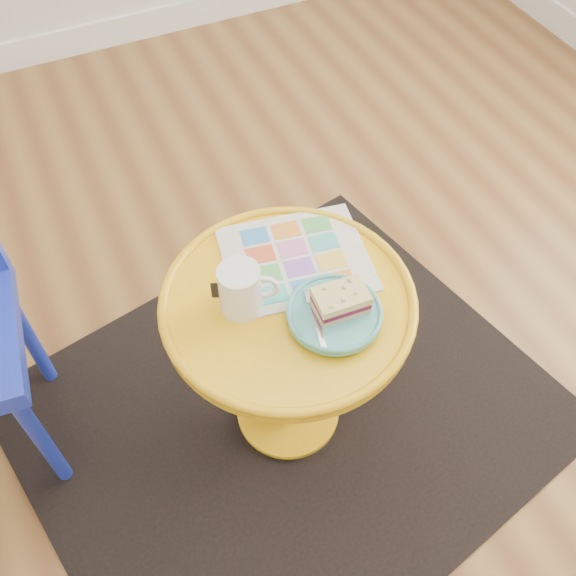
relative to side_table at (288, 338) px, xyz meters
name	(u,v)px	position (x,y,z in m)	size (l,w,h in m)	color
floor	(259,444)	(-0.11, -0.05, -0.36)	(4.00, 4.00, 0.00)	brown
rug	(288,412)	(0.00, 0.00, -0.36)	(1.30, 1.10, 0.01)	black
side_table	(288,338)	(0.00, 0.00, 0.00)	(0.53, 0.53, 0.51)	#F2B114
newspaper	(296,259)	(0.06, 0.09, 0.14)	(0.31, 0.26, 0.01)	silver
mug	(241,289)	(-0.09, 0.02, 0.20)	(0.12, 0.09, 0.11)	white
plate	(334,314)	(0.06, -0.08, 0.16)	(0.19, 0.19, 0.02)	#4FA8A3
cake_slice	(341,300)	(0.08, -0.08, 0.19)	(0.11, 0.08, 0.05)	#D3BC8C
fork	(315,316)	(0.02, -0.08, 0.17)	(0.05, 0.14, 0.00)	silver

